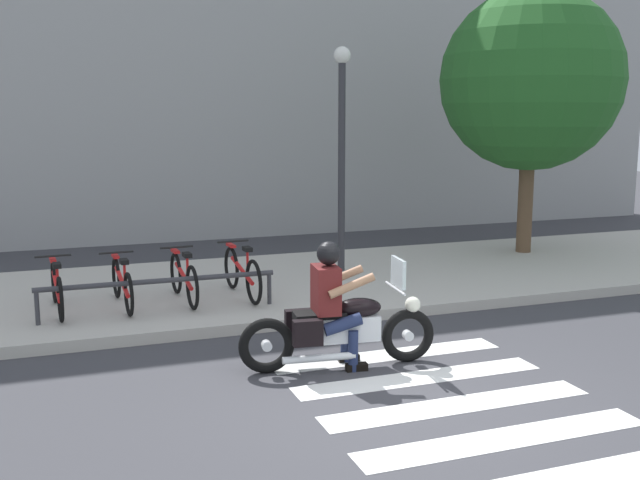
{
  "coord_description": "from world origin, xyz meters",
  "views": [
    {
      "loc": [
        -3.25,
        -5.94,
        2.79
      ],
      "look_at": [
        -0.06,
        2.79,
        1.2
      ],
      "focal_mm": 41.61,
      "sensor_mm": 36.0,
      "label": 1
    }
  ],
  "objects_px": {
    "rider": "(333,296)",
    "bike_rack": "(159,284)",
    "bicycle_0": "(57,288)",
    "bicycle_3": "(242,273)",
    "bicycle_1": "(122,283)",
    "motorcycle": "(340,328)",
    "bicycle_2": "(184,278)",
    "street_lamp": "(342,139)",
    "tree_near_rack": "(531,80)"
  },
  "relations": [
    {
      "from": "bicycle_1",
      "to": "street_lamp",
      "type": "relative_size",
      "value": 0.43
    },
    {
      "from": "bicycle_1",
      "to": "bicycle_3",
      "type": "height_order",
      "value": "bicycle_3"
    },
    {
      "from": "bicycle_1",
      "to": "bicycle_0",
      "type": "bearing_deg",
      "value": -179.98
    },
    {
      "from": "bicycle_1",
      "to": "bike_rack",
      "type": "height_order",
      "value": "bicycle_1"
    },
    {
      "from": "rider",
      "to": "bike_rack",
      "type": "bearing_deg",
      "value": 123.33
    },
    {
      "from": "bike_rack",
      "to": "tree_near_rack",
      "type": "bearing_deg",
      "value": 16.56
    },
    {
      "from": "bicycle_0",
      "to": "tree_near_rack",
      "type": "xyz_separation_m",
      "value": [
        8.54,
        1.61,
        2.92
      ]
    },
    {
      "from": "bicycle_1",
      "to": "street_lamp",
      "type": "height_order",
      "value": "street_lamp"
    },
    {
      "from": "bicycle_3",
      "to": "tree_near_rack",
      "type": "bearing_deg",
      "value": 15.0
    },
    {
      "from": "bicycle_1",
      "to": "rider",
      "type": "bearing_deg",
      "value": -55.86
    },
    {
      "from": "bicycle_2",
      "to": "rider",
      "type": "bearing_deg",
      "value": -68.77
    },
    {
      "from": "bicycle_0",
      "to": "bicycle_3",
      "type": "distance_m",
      "value": 2.55
    },
    {
      "from": "rider",
      "to": "bike_rack",
      "type": "height_order",
      "value": "rider"
    },
    {
      "from": "rider",
      "to": "bicycle_0",
      "type": "height_order",
      "value": "rider"
    },
    {
      "from": "bicycle_2",
      "to": "tree_near_rack",
      "type": "distance_m",
      "value": 7.61
    },
    {
      "from": "motorcycle",
      "to": "rider",
      "type": "relative_size",
      "value": 1.57
    },
    {
      "from": "street_lamp",
      "to": "bicycle_3",
      "type": "bearing_deg",
      "value": -149.34
    },
    {
      "from": "motorcycle",
      "to": "street_lamp",
      "type": "xyz_separation_m",
      "value": [
        1.67,
        4.15,
        1.92
      ]
    },
    {
      "from": "motorcycle",
      "to": "street_lamp",
      "type": "height_order",
      "value": "street_lamp"
    },
    {
      "from": "bicycle_0",
      "to": "bicycle_2",
      "type": "bearing_deg",
      "value": -0.03
    },
    {
      "from": "tree_near_rack",
      "to": "rider",
      "type": "bearing_deg",
      "value": -141.5
    },
    {
      "from": "motorcycle",
      "to": "bicycle_3",
      "type": "xyz_separation_m",
      "value": [
        -0.37,
        2.94,
        0.05
      ]
    },
    {
      "from": "street_lamp",
      "to": "rider",
      "type": "bearing_deg",
      "value": -112.88
    },
    {
      "from": "motorcycle",
      "to": "bicycle_1",
      "type": "xyz_separation_m",
      "value": [
        -2.07,
        2.95,
        0.03
      ]
    },
    {
      "from": "motorcycle",
      "to": "bicycle_3",
      "type": "bearing_deg",
      "value": 97.11
    },
    {
      "from": "bicycle_0",
      "to": "motorcycle",
      "type": "bearing_deg",
      "value": -45.29
    },
    {
      "from": "bicycle_2",
      "to": "bicycle_1",
      "type": "bearing_deg",
      "value": 179.93
    },
    {
      "from": "rider",
      "to": "bicycle_3",
      "type": "relative_size",
      "value": 0.83
    },
    {
      "from": "rider",
      "to": "bicycle_1",
      "type": "relative_size",
      "value": 0.85
    },
    {
      "from": "bike_rack",
      "to": "street_lamp",
      "type": "height_order",
      "value": "street_lamp"
    },
    {
      "from": "bicycle_1",
      "to": "bicycle_3",
      "type": "bearing_deg",
      "value": -0.05
    },
    {
      "from": "bicycle_1",
      "to": "tree_near_rack",
      "type": "xyz_separation_m",
      "value": [
        7.7,
        1.61,
        2.92
      ]
    },
    {
      "from": "rider",
      "to": "bicycle_0",
      "type": "xyz_separation_m",
      "value": [
        -2.84,
        2.93,
        -0.33
      ]
    },
    {
      "from": "bicycle_0",
      "to": "bicycle_3",
      "type": "bearing_deg",
      "value": -0.03
    },
    {
      "from": "rider",
      "to": "street_lamp",
      "type": "distance_m",
      "value": 4.76
    },
    {
      "from": "street_lamp",
      "to": "bike_rack",
      "type": "bearing_deg",
      "value": -151.99
    },
    {
      "from": "tree_near_rack",
      "to": "bicycle_1",
      "type": "bearing_deg",
      "value": -168.21
    },
    {
      "from": "bike_rack",
      "to": "rider",
      "type": "bearing_deg",
      "value": -56.67
    },
    {
      "from": "bicycle_1",
      "to": "street_lamp",
      "type": "bearing_deg",
      "value": 17.89
    },
    {
      "from": "motorcycle",
      "to": "bicycle_0",
      "type": "distance_m",
      "value": 4.14
    },
    {
      "from": "motorcycle",
      "to": "street_lamp",
      "type": "bearing_deg",
      "value": 68.1
    },
    {
      "from": "bicycle_0",
      "to": "bike_rack",
      "type": "height_order",
      "value": "bicycle_0"
    },
    {
      "from": "motorcycle",
      "to": "rider",
      "type": "bearing_deg",
      "value": 170.57
    },
    {
      "from": "bicycle_0",
      "to": "bicycle_2",
      "type": "height_order",
      "value": "bicycle_2"
    },
    {
      "from": "bicycle_1",
      "to": "bicycle_2",
      "type": "height_order",
      "value": "bicycle_2"
    },
    {
      "from": "bicycle_1",
      "to": "tree_near_rack",
      "type": "height_order",
      "value": "tree_near_rack"
    },
    {
      "from": "motorcycle",
      "to": "bike_rack",
      "type": "height_order",
      "value": "motorcycle"
    },
    {
      "from": "bicycle_0",
      "to": "bicycle_3",
      "type": "relative_size",
      "value": 0.97
    },
    {
      "from": "bicycle_2",
      "to": "street_lamp",
      "type": "bearing_deg",
      "value": 22.69
    },
    {
      "from": "rider",
      "to": "bicycle_2",
      "type": "distance_m",
      "value": 3.16
    }
  ]
}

